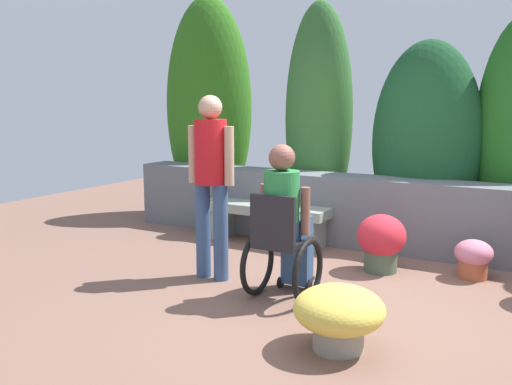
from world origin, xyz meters
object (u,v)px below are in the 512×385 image
(stone_bench, at_px, (264,216))
(flower_pot_purple_near, at_px, (473,257))
(person_standing_companion, at_px, (211,174))
(flower_pot_red_accent, at_px, (381,241))
(person_in_wheelchair, at_px, (284,227))
(flower_pot_small_foreground, at_px, (339,314))

(stone_bench, distance_m, flower_pot_purple_near, 2.40)
(person_standing_companion, bearing_deg, stone_bench, 92.74)
(flower_pot_red_accent, bearing_deg, flower_pot_purple_near, 14.49)
(person_in_wheelchair, xyz_separation_m, flower_pot_red_accent, (0.50, 1.15, -0.31))
(flower_pot_red_accent, bearing_deg, person_standing_companion, -143.23)
(flower_pot_small_foreground, bearing_deg, person_standing_companion, 151.79)
(flower_pot_purple_near, bearing_deg, flower_pot_small_foreground, -105.14)
(flower_pot_red_accent, bearing_deg, stone_bench, 164.42)
(stone_bench, relative_size, person_in_wheelchair, 1.21)
(person_standing_companion, relative_size, flower_pot_red_accent, 3.01)
(person_standing_companion, height_order, flower_pot_red_accent, person_standing_companion)
(person_standing_companion, relative_size, flower_pot_purple_near, 4.61)
(flower_pot_red_accent, height_order, flower_pot_small_foreground, flower_pot_red_accent)
(person_in_wheelchair, relative_size, flower_pot_small_foreground, 2.12)
(stone_bench, bearing_deg, person_standing_companion, -88.18)
(person_in_wheelchair, distance_m, person_standing_companion, 0.93)
(person_in_wheelchair, xyz_separation_m, person_standing_companion, (-0.84, 0.14, 0.38))
(stone_bench, xyz_separation_m, flower_pot_purple_near, (2.39, -0.22, -0.11))
(flower_pot_purple_near, height_order, flower_pot_small_foreground, flower_pot_small_foreground)
(person_in_wheelchair, height_order, person_standing_companion, person_standing_companion)
(person_in_wheelchair, distance_m, flower_pot_red_accent, 1.29)
(stone_bench, xyz_separation_m, person_standing_companion, (0.21, -1.43, 0.68))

